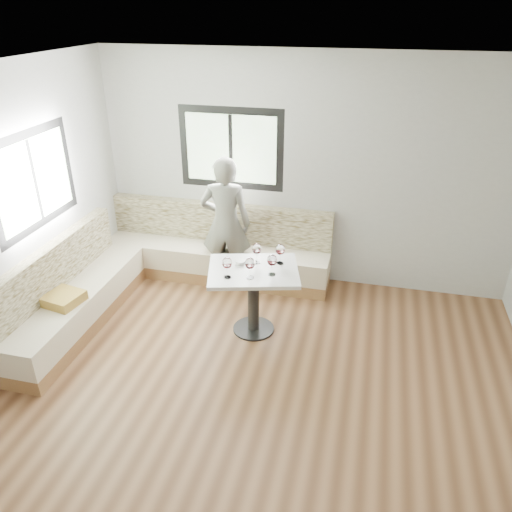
% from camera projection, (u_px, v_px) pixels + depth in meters
% --- Properties ---
extents(room, '(5.01, 5.01, 2.81)m').
position_uv_depth(room, '(247.00, 266.00, 3.88)').
color(room, brown).
rests_on(room, ground).
extents(banquette, '(2.90, 2.80, 0.95)m').
position_uv_depth(banquette, '(159.00, 271.00, 6.03)').
color(banquette, olive).
rests_on(banquette, ground).
extents(table, '(1.08, 0.94, 0.76)m').
position_uv_depth(table, '(253.00, 285.00, 5.27)').
color(table, black).
rests_on(table, ground).
extents(person, '(0.65, 0.47, 1.67)m').
position_uv_depth(person, '(226.00, 224.00, 6.04)').
color(person, slate).
rests_on(person, ground).
extents(olive_ramekin, '(0.10, 0.10, 0.04)m').
position_uv_depth(olive_ramekin, '(240.00, 262.00, 5.28)').
color(olive_ramekin, white).
rests_on(olive_ramekin, table).
extents(wine_glass_a, '(0.10, 0.10, 0.23)m').
position_uv_depth(wine_glass_a, '(227.00, 264.00, 4.96)').
color(wine_glass_a, white).
rests_on(wine_glass_a, table).
extents(wine_glass_b, '(0.10, 0.10, 0.23)m').
position_uv_depth(wine_glass_b, '(250.00, 264.00, 4.95)').
color(wine_glass_b, white).
rests_on(wine_glass_b, table).
extents(wine_glass_c, '(0.10, 0.10, 0.23)m').
position_uv_depth(wine_glass_c, '(272.00, 261.00, 5.01)').
color(wine_glass_c, white).
rests_on(wine_glass_c, table).
extents(wine_glass_d, '(0.10, 0.10, 0.23)m').
position_uv_depth(wine_glass_d, '(257.00, 249.00, 5.24)').
color(wine_glass_d, white).
rests_on(wine_glass_d, table).
extents(wine_glass_e, '(0.10, 0.10, 0.23)m').
position_uv_depth(wine_glass_e, '(280.00, 250.00, 5.22)').
color(wine_glass_e, white).
rests_on(wine_glass_e, table).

